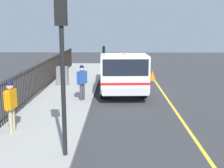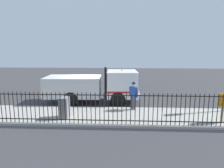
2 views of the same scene
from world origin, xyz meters
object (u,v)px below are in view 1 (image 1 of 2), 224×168
(pedestrian_distant, at_px, (11,101))
(traffic_light_near, at_px, (62,43))
(traffic_cone, at_px, (152,75))
(utility_cabinet, at_px, (63,76))
(worker_standing, at_px, (82,79))
(work_truck, at_px, (122,70))

(pedestrian_distant, distance_m, traffic_light_near, 3.36)
(traffic_light_near, height_order, traffic_cone, traffic_light_near)
(pedestrian_distant, xyz_separation_m, traffic_cone, (-5.84, -10.38, -0.85))
(traffic_light_near, distance_m, utility_cabinet, 10.27)
(worker_standing, distance_m, utility_cabinet, 4.04)
(pedestrian_distant, relative_size, traffic_cone, 2.62)
(worker_standing, xyz_separation_m, traffic_cone, (-4.01, -6.03, -0.82))
(work_truck, height_order, traffic_cone, work_truck)
(work_truck, height_order, pedestrian_distant, work_truck)
(pedestrian_distant, relative_size, traffic_light_near, 0.40)
(traffic_light_near, bearing_deg, worker_standing, 92.16)
(traffic_cone, bearing_deg, pedestrian_distant, 60.62)
(work_truck, distance_m, utility_cabinet, 3.80)
(work_truck, distance_m, traffic_cone, 4.36)
(traffic_light_near, distance_m, traffic_cone, 13.03)
(worker_standing, height_order, utility_cabinet, worker_standing)
(traffic_light_near, bearing_deg, utility_cabinet, 100.55)
(traffic_light_near, bearing_deg, work_truck, 78.74)
(worker_standing, distance_m, traffic_cone, 7.29)
(work_truck, relative_size, traffic_light_near, 1.50)
(work_truck, relative_size, pedestrian_distant, 3.76)
(traffic_light_near, height_order, utility_cabinet, traffic_light_near)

